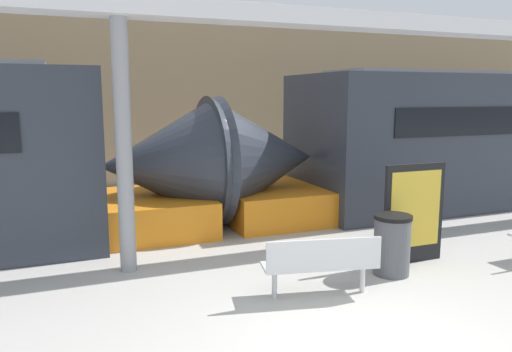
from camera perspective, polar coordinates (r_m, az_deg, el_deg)
name	(u,v)px	position (r m, az deg, el deg)	size (l,w,h in m)	color
station_wall	(157,100)	(15.25, -11.30, 8.52)	(56.00, 0.20, 5.00)	#9E8460
bench_near	(321,262)	(6.67, 7.49, -9.68)	(1.58, 0.74, 0.83)	silver
trash_bin	(392,245)	(7.73, 15.28, -7.57)	(0.56, 0.56, 0.91)	#4C4F54
poster_board	(414,213)	(8.27, 17.61, -4.07)	(1.10, 0.07, 1.59)	black
support_column_near	(124,148)	(7.59, -14.88, 3.07)	(0.24, 0.24, 3.74)	gray
canopy_beam	(118,6)	(7.65, -15.53, 18.22)	(28.00, 0.60, 0.28)	silver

